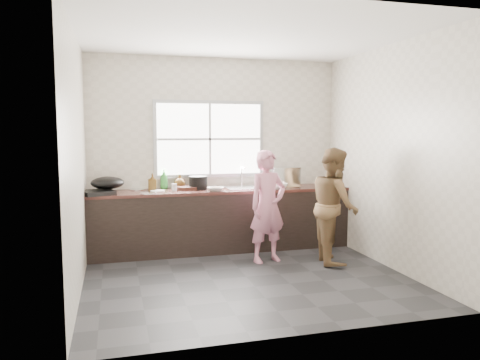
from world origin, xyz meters
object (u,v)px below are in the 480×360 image
object	(u,v)px
bowl_held	(264,185)
woman	(268,210)
person_side	(334,205)
dish_rack	(285,177)
black_pot	(198,183)
bottle_brown_short	(180,182)
bottle_brown_tall	(152,183)
pot_lid_left	(149,193)
burner	(97,192)
bowl_mince	(216,189)
bowl_crabs	(278,187)
wok	(108,183)
plate_food	(157,191)
cutting_board	(188,187)
glass_jar	(174,187)
pot_lid_right	(137,189)
bottle_green	(164,179)

from	to	relation	value
bowl_held	woman	bearing A→B (deg)	-104.23
person_side	dish_rack	world-z (taller)	person_side
black_pot	bottle_brown_short	world-z (taller)	bottle_brown_short
bottle_brown_tall	woman	bearing A→B (deg)	-30.20
bottle_brown_short	pot_lid_left	xyz separation A→B (m)	(-0.46, -0.44, -0.09)
person_side	pot_lid_left	xyz separation A→B (m)	(-2.26, 0.77, 0.13)
person_side	burner	bearing A→B (deg)	85.40
bowl_mince	pot_lid_left	world-z (taller)	bowl_mince
person_side	bowl_crabs	xyz separation A→B (m)	(-0.48, 0.77, 0.16)
burner	wok	bearing A→B (deg)	26.52
bowl_held	dish_rack	bearing A→B (deg)	-5.63
plate_food	bowl_mince	bearing A→B (deg)	-13.38
person_side	black_pot	bearing A→B (deg)	67.96
person_side	cutting_board	distance (m)	2.03
black_pot	glass_jar	world-z (taller)	black_pot
cutting_board	bottle_brown_tall	xyz separation A→B (m)	(-0.50, -0.07, 0.09)
glass_jar	pot_lid_right	bearing A→B (deg)	149.94
bottle_brown_short	bowl_crabs	bearing A→B (deg)	-18.50
bowl_mince	pot_lid_right	xyz separation A→B (m)	(-1.01, 0.44, -0.02)
bowl_mince	bottle_brown_tall	xyz separation A→B (m)	(-0.82, 0.27, 0.08)
pot_lid_left	black_pot	bearing A→B (deg)	20.84
bottle_brown_tall	bottle_brown_short	bearing A→B (deg)	23.04
cutting_board	dish_rack	distance (m)	1.40
glass_jar	cutting_board	bearing A→B (deg)	40.79
bottle_green	bottle_brown_short	size ratio (longest dim) A/B	1.50
pot_lid_left	bottle_green	bearing A→B (deg)	60.93
cutting_board	plate_food	distance (m)	0.47
bottle_brown_tall	black_pot	bearing A→B (deg)	-0.78
woman	bowl_mince	size ratio (longest dim) A/B	5.76
bowl_mince	pot_lid_left	distance (m)	0.89
bottle_green	bottle_brown_short	xyz separation A→B (m)	(0.22, 0.00, -0.05)
pot_lid_right	dish_rack	bearing A→B (deg)	-6.70
woman	pot_lid_right	size ratio (longest dim) A/B	5.90
black_pot	bottle_brown_tall	world-z (taller)	bottle_brown_tall
bowl_crabs	bottle_green	xyz separation A→B (m)	(-1.53, 0.44, 0.11)
cutting_board	burner	world-z (taller)	burner
bowl_crabs	burner	size ratio (longest dim) A/B	0.58
wok	pot_lid_right	world-z (taller)	wok
wok	pot_lid_left	world-z (taller)	wok
plate_food	pot_lid_left	size ratio (longest dim) A/B	0.88
bottle_brown_short	burner	world-z (taller)	bottle_brown_short
person_side	bowl_crabs	size ratio (longest dim) A/B	6.86
glass_jar	plate_food	bearing A→B (deg)	174.97
person_side	black_pot	xyz separation A→B (m)	(-1.56, 1.04, 0.22)
glass_jar	dish_rack	distance (m)	1.60
glass_jar	pot_lid_left	size ratio (longest dim) A/B	0.46
bowl_held	pot_lid_left	world-z (taller)	bowl_held
bowl_crabs	bottle_green	size ratio (longest dim) A/B	0.76
bottle_brown_short	bottle_green	bearing A→B (deg)	180.00
person_side	bowl_held	world-z (taller)	person_side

